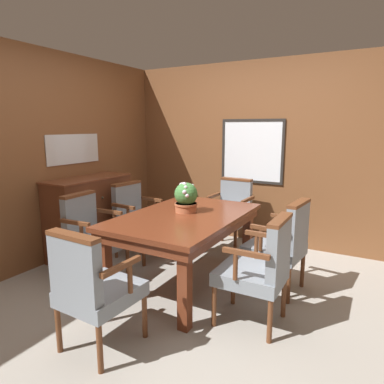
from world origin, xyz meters
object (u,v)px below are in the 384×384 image
object	(u,v)px
chair_left_near	(91,233)
potted_plant	(186,197)
chair_head_near	(93,285)
chair_head_far	(231,211)
chair_left_far	(136,217)
chair_right_near	(260,266)
sideboard_cabinet	(90,216)
chair_right_far	(282,242)
dining_table	(185,224)

from	to	relation	value
chair_left_near	potted_plant	distance (m)	1.06
chair_head_near	chair_head_far	size ratio (longest dim) A/B	1.00
chair_left_far	chair_left_near	world-z (taller)	same
chair_left_near	chair_head_far	bearing A→B (deg)	-31.84
chair_head_near	chair_right_near	distance (m)	1.28
chair_head_near	potted_plant	xyz separation A→B (m)	(-0.02, 1.33, 0.39)
chair_left_far	chair_left_near	size ratio (longest dim) A/B	1.00
chair_head_near	chair_left_near	xyz separation A→B (m)	(-0.89, 0.86, 0.00)
chair_head_far	sideboard_cabinet	distance (m)	1.81
chair_right_far	dining_table	bearing A→B (deg)	-64.18
chair_left_near	potted_plant	bearing A→B (deg)	-64.69
chair_head_near	chair_right_near	xyz separation A→B (m)	(0.91, 0.89, 0.00)
dining_table	chair_right_far	bearing A→B (deg)	20.10
dining_table	sideboard_cabinet	distance (m)	1.48
chair_right_far	sideboard_cabinet	world-z (taller)	sideboard_cabinet
chair_head_near	potted_plant	bearing A→B (deg)	-87.04
chair_head_far	sideboard_cabinet	size ratio (longest dim) A/B	0.82
chair_head_near	chair_right_near	bearing A→B (deg)	-133.43
chair_left_far	chair_right_far	bearing A→B (deg)	-86.60
potted_plant	chair_left_far	bearing A→B (deg)	161.73
dining_table	chair_right_far	xyz separation A→B (m)	(0.89, 0.33, -0.14)
chair_right_near	chair_left_far	bearing A→B (deg)	-112.14
chair_right_near	potted_plant	bearing A→B (deg)	-115.26
chair_head_near	sideboard_cabinet	xyz separation A→B (m)	(-1.45, 1.39, -0.01)
chair_right_far	chair_right_near	xyz separation A→B (m)	(0.00, -0.67, 0.00)
chair_right_far	chair_right_near	size ratio (longest dim) A/B	1.00
chair_head_far	potted_plant	distance (m)	1.21
chair_head_near	sideboard_cabinet	world-z (taller)	sideboard_cabinet
chair_right_far	chair_head_far	distance (m)	1.29
chair_head_far	chair_left_near	world-z (taller)	same
chair_right_far	potted_plant	distance (m)	1.04
chair_left_far	chair_head_near	xyz separation A→B (m)	(0.91, -1.62, 0.00)
chair_left_far	potted_plant	size ratio (longest dim) A/B	2.93
chair_right_far	potted_plant	size ratio (longest dim) A/B	2.93
dining_table	chair_head_near	bearing A→B (deg)	-90.89
chair_left_far	sideboard_cabinet	world-z (taller)	sideboard_cabinet
chair_left_far	chair_head_near	world-z (taller)	same
chair_right_far	potted_plant	bearing A→B (deg)	-70.10
chair_head_far	potted_plant	size ratio (longest dim) A/B	2.93
chair_head_near	chair_head_far	xyz separation A→B (m)	(0.00, 2.47, 0.00)
chair_right_far	chair_left_far	bearing A→B (deg)	-86.10
potted_plant	dining_table	bearing A→B (deg)	-67.79
potted_plant	sideboard_cabinet	size ratio (longest dim) A/B	0.28
chair_head_near	potted_plant	size ratio (longest dim) A/B	2.93
potted_plant	sideboard_cabinet	world-z (taller)	potted_plant
chair_right_near	potted_plant	world-z (taller)	potted_plant
chair_head_near	chair_right_near	world-z (taller)	same
dining_table	chair_head_far	bearing A→B (deg)	90.80
chair_head_near	chair_left_near	world-z (taller)	same
chair_right_near	sideboard_cabinet	xyz separation A→B (m)	(-2.36, 0.50, -0.01)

